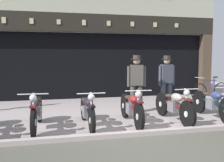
# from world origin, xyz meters

# --- Properties ---
(ground) EXTENTS (22.11, 22.00, 0.18)m
(ground) POSITION_xyz_m (0.00, -0.98, -0.04)
(ground) COLOR #A29594
(shop_facade) EXTENTS (10.41, 4.42, 6.75)m
(shop_facade) POSITION_xyz_m (0.00, 6.98, 1.79)
(shop_facade) COLOR black
(shop_facade) RESTS_ON ground
(motorcycle_left) EXTENTS (0.62, 2.05, 0.92)m
(motorcycle_left) POSITION_xyz_m (-2.12, 1.11, 0.43)
(motorcycle_left) COLOR black
(motorcycle_left) RESTS_ON ground
(motorcycle_center_left) EXTENTS (0.62, 1.96, 0.90)m
(motorcycle_center_left) POSITION_xyz_m (-0.95, 1.06, 0.41)
(motorcycle_center_left) COLOR black
(motorcycle_center_left) RESTS_ON ground
(motorcycle_center) EXTENTS (0.62, 2.00, 0.92)m
(motorcycle_center) POSITION_xyz_m (0.15, 1.06, 0.43)
(motorcycle_center) COLOR black
(motorcycle_center) RESTS_ON ground
(motorcycle_center_right) EXTENTS (0.62, 2.01, 0.93)m
(motorcycle_center_right) POSITION_xyz_m (1.30, 1.05, 0.43)
(motorcycle_center_right) COLOR black
(motorcycle_center_right) RESTS_ON ground
(motorcycle_right) EXTENTS (0.62, 2.04, 0.93)m
(motorcycle_right) POSITION_xyz_m (2.47, 1.11, 0.43)
(motorcycle_right) COLOR black
(motorcycle_right) RESTS_ON ground
(salesman_left) EXTENTS (0.55, 0.36, 1.71)m
(salesman_left) POSITION_xyz_m (0.71, 2.33, 0.96)
(salesman_left) COLOR #47423D
(salesman_left) RESTS_ON ground
(shopkeeper_center) EXTENTS (0.56, 0.36, 1.70)m
(shopkeeper_center) POSITION_xyz_m (1.93, 2.86, 0.95)
(shopkeeper_center) COLOR #3D424C
(shopkeeper_center) RESTS_ON ground
(advert_board_near) EXTENTS (0.78, 0.03, 0.89)m
(advert_board_near) POSITION_xyz_m (2.28, 5.40, 1.72)
(advert_board_near) COLOR silver
(leaning_bicycle) EXTENTS (1.73, 0.50, 0.94)m
(leaning_bicycle) POSITION_xyz_m (4.10, 3.62, 0.37)
(leaning_bicycle) COLOR black
(leaning_bicycle) RESTS_ON ground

